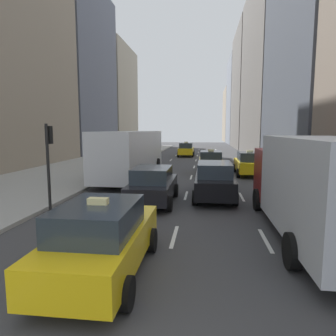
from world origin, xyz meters
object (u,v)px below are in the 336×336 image
Objects in this scene: taxi_lead at (249,163)px; sedan_black_near at (153,185)px; taxi_fourth at (186,149)px; city_bus at (132,152)px; traffic_light_pole at (49,153)px; taxi_third at (102,238)px; box_truck at (314,185)px; taxi_second at (211,162)px; sedan_silver_behind at (214,180)px.

sedan_black_near is at bearing -121.03° from taxi_lead.
city_bus reaches higher than taxi_fourth.
taxi_lead is at bearing 49.46° from traffic_light_pole.
sedan_black_near is (-0.00, 6.87, -0.02)m from taxi_third.
box_truck is at bearing -34.73° from sedan_black_near.
taxi_second is 8.70m from sedan_silver_behind.
sedan_black_near is (-5.60, -9.31, -0.02)m from taxi_lead.
traffic_light_pole is (-1.14, -9.48, 0.62)m from city_bus.
taxi_third is at bearing -99.37° from taxi_second.
taxi_lead is 1.00× the size of taxi_second.
taxi_third is 14.79m from city_bus.
taxi_fourth is 26.85m from traffic_light_pole.
taxi_second is 6.20m from city_bus.
taxi_third is at bearing -90.00° from taxi_fourth.
taxi_second is at bearing 60.55° from traffic_light_pole.
sedan_silver_behind is (2.80, 1.40, 0.05)m from sedan_black_near.
box_truck is (2.80, -13.98, 0.83)m from taxi_second.
taxi_second is at bearing 80.63° from taxi_third.
city_bus is at bearing 83.16° from traffic_light_pole.
sedan_silver_behind is (2.80, 8.27, 0.03)m from taxi_third.
taxi_second is 14.82m from taxi_fourth.
sedan_black_near is (-2.80, -10.09, -0.02)m from taxi_second.
taxi_second is 0.89× the size of sedan_silver_behind.
sedan_silver_behind is 0.42× the size of city_bus.
taxi_fourth is 0.52× the size of box_truck.
taxi_second is 17.19m from taxi_third.
taxi_third is at bearing -108.72° from sedan_silver_behind.
box_truck is (5.60, 2.99, 0.83)m from taxi_third.
box_truck reaches higher than taxi_third.
sedan_black_near is (-0.00, -24.65, -0.02)m from taxi_fourth.
city_bus is at bearing -156.24° from taxi_second.
taxi_fourth is (0.00, 31.52, 0.00)m from taxi_third.
taxi_second is at bearing -79.11° from taxi_fourth.
taxi_second reaches higher than sedan_black_near.
taxi_lead is 0.38× the size of city_bus.
sedan_silver_behind is at bearing 25.75° from traffic_light_pole.
taxi_third is 6.87m from sedan_black_near.
taxi_lead is 1.00× the size of sedan_black_near.
traffic_light_pole is (-6.75, -3.26, 1.50)m from sedan_silver_behind.
taxi_third is at bearing -51.75° from traffic_light_pole.
taxi_fourth reaches higher than sedan_black_near.
taxi_fourth is 0.38× the size of city_bus.
taxi_third is 1.22× the size of traffic_light_pole.
taxi_second is 13.81m from traffic_light_pole.
traffic_light_pole is at bearing -98.47° from taxi_fourth.
taxi_second is 1.00× the size of taxi_third.
taxi_third is (-2.80, -16.96, 0.00)m from taxi_second.
box_truck is (5.60, -3.88, 0.85)m from sedan_black_near.
sedan_black_near is 3.13m from sedan_silver_behind.
city_bus is (-2.81, 14.49, 0.91)m from taxi_third.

